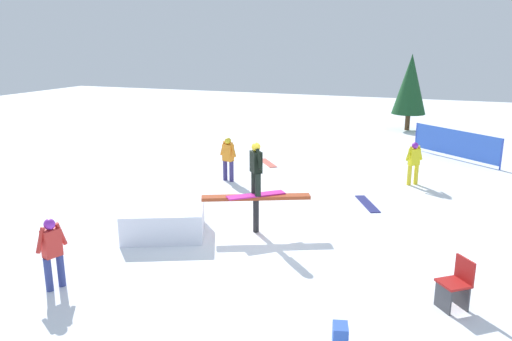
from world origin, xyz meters
TOP-DOWN VIEW (x-y plane):
  - ground_plane at (0.00, 0.00)m, footprint 60.00×60.00m
  - rail_feature at (0.00, 0.00)m, footprint 2.40×1.31m
  - snow_kicker_ramp at (-1.93, -0.89)m, footprint 2.26×2.12m
  - main_rider_on_rail at (0.00, 0.00)m, footprint 1.22×1.12m
  - bystander_red at (-2.40, -3.88)m, footprint 0.28×0.60m
  - bystander_yellow at (3.14, 5.43)m, footprint 0.52×0.44m
  - bystander_orange at (-2.40, 3.79)m, footprint 0.64×0.28m
  - loose_snowboard_navy at (2.13, 2.99)m, footprint 0.89×1.43m
  - loose_snowboard_coral at (-2.01, 6.44)m, footprint 1.06×1.24m
  - folding_chair at (4.34, -2.03)m, footprint 0.62×0.62m
  - backpack_on_snow at (2.77, -3.79)m, footprint 0.29×0.35m
  - safety_fence at (4.36, 9.67)m, footprint 3.03×2.53m
  - pine_tree_near at (2.17, 15.50)m, footprint 1.64×1.64m

SIDE VIEW (x-z plane):
  - ground_plane at x=0.00m, z-range 0.00..0.00m
  - loose_snowboard_navy at x=2.13m, z-range 0.00..0.02m
  - loose_snowboard_coral at x=-2.01m, z-range 0.00..0.02m
  - backpack_on_snow at x=2.77m, z-range 0.00..0.34m
  - snow_kicker_ramp at x=-1.93m, z-range 0.00..0.66m
  - folding_chair at x=4.34m, z-range -0.03..0.85m
  - safety_fence at x=4.36m, z-range 0.05..1.15m
  - bystander_red at x=-2.40m, z-range 0.08..1.42m
  - rail_feature at x=0.00m, z-range 0.31..1.19m
  - bystander_yellow at x=3.14m, z-range 0.08..1.42m
  - bystander_orange at x=-2.40m, z-range 0.08..1.49m
  - main_rider_on_rail at x=0.00m, z-range 0.87..2.12m
  - pine_tree_near at x=2.17m, z-range 0.40..4.14m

